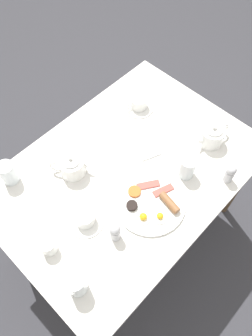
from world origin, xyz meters
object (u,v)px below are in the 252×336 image
object	(u,v)px
water_glass_short	(76,284)
wine_glass_spare	(8,173)
spoon_for_tea	(88,129)
napkin_folded	(145,144)
knife_by_plate	(29,214)
breakfast_plate	(151,203)
fork_by_plate	(117,272)
pepper_grinder	(115,232)
teapot_near	(212,135)
teacup_with_saucer_left	(85,218)
water_glass_tall	(187,167)
teapot_far	(72,166)
salt_grinder	(230,173)
creamer_jug	(48,246)
teacup_with_saucer_right	(139,104)

from	to	relation	value
water_glass_short	wine_glass_spare	world-z (taller)	water_glass_short
wine_glass_spare	spoon_for_tea	xyz separation A→B (m)	(-0.03, -0.41, -0.05)
napkin_folded	knife_by_plate	size ratio (longest dim) A/B	0.94
breakfast_plate	fork_by_plate	xyz separation A→B (m)	(-0.10, 0.29, -0.01)
wine_glass_spare	pepper_grinder	xyz separation A→B (m)	(-0.50, -0.13, -0.00)
teapot_near	teacup_with_saucer_left	xyz separation A→B (m)	(0.13, 0.66, -0.02)
water_glass_short	napkin_folded	world-z (taller)	water_glass_short
wine_glass_spare	water_glass_tall	bearing A→B (deg)	-134.11
water_glass_short	napkin_folded	size ratio (longest dim) A/B	0.61
teapot_far	napkin_folded	bearing A→B (deg)	23.99
breakfast_plate	water_glass_short	distance (m)	0.43
water_glass_tall	pepper_grinder	xyz separation A→B (m)	(0.02, 0.41, -0.00)
salt_grinder	knife_by_plate	bearing A→B (deg)	54.72
breakfast_plate	teapot_far	world-z (taller)	teapot_far
fork_by_plate	teapot_far	bearing A→B (deg)	-21.52
breakfast_plate	teapot_near	distance (m)	0.43
spoon_for_tea	wine_glass_spare	bearing A→B (deg)	85.29
knife_by_plate	creamer_jug	bearing A→B (deg)	168.81
teapot_near	salt_grinder	bearing A→B (deg)	71.46
pepper_grinder	teapot_near	bearing A→B (deg)	-89.45
breakfast_plate	water_glass_short	bearing A→B (deg)	94.25
teapot_far	napkin_folded	xyz separation A→B (m)	(-0.13, -0.32, -0.04)
wine_glass_spare	pepper_grinder	bearing A→B (deg)	-165.86
napkin_folded	water_glass_tall	bearing A→B (deg)	-178.26
breakfast_plate	water_glass_tall	distance (m)	0.22
water_glass_short	fork_by_plate	xyz separation A→B (m)	(-0.06, -0.13, -0.05)
water_glass_tall	wine_glass_spare	size ratio (longest dim) A/B	0.98
teapot_near	wine_glass_spare	bearing A→B (deg)	-18.38
breakfast_plate	fork_by_plate	world-z (taller)	breakfast_plate
water_glass_short	spoon_for_tea	world-z (taller)	water_glass_short
teacup_with_saucer_left	knife_by_plate	size ratio (longest dim) A/B	0.77
wine_glass_spare	pepper_grinder	distance (m)	0.51
teapot_near	knife_by_plate	xyz separation A→B (m)	(0.31, 0.79, -0.04)
teapot_far	teacup_with_saucer_right	xyz separation A→B (m)	(0.04, -0.46, -0.02)
teacup_with_saucer_right	water_glass_short	world-z (taller)	water_glass_short
creamer_jug	fork_by_plate	distance (m)	0.27
water_glass_short	salt_grinder	distance (m)	0.74
pepper_grinder	fork_by_plate	bearing A→B (deg)	137.77
teapot_far	spoon_for_tea	world-z (taller)	teapot_far
breakfast_plate	water_glass_tall	world-z (taller)	water_glass_tall
breakfast_plate	teapot_far	distance (m)	0.37
teapot_near	teacup_with_saucer_left	world-z (taller)	teapot_near
wine_glass_spare	knife_by_plate	distance (m)	0.19
salt_grinder	fork_by_plate	size ratio (longest dim) A/B	0.60
teacup_with_saucer_right	salt_grinder	world-z (taller)	salt_grinder
spoon_for_tea	knife_by_plate	bearing A→B (deg)	107.94
knife_by_plate	spoon_for_tea	world-z (taller)	same
knife_by_plate	wine_glass_spare	bearing A→B (deg)	-14.58
pepper_grinder	spoon_for_tea	distance (m)	0.55
wine_glass_spare	teacup_with_saucer_left	bearing A→B (deg)	-166.32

